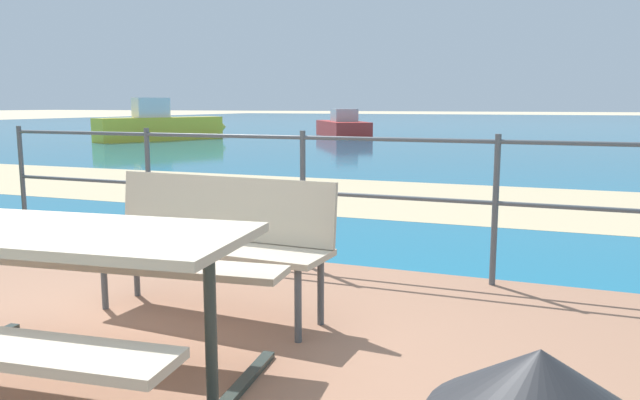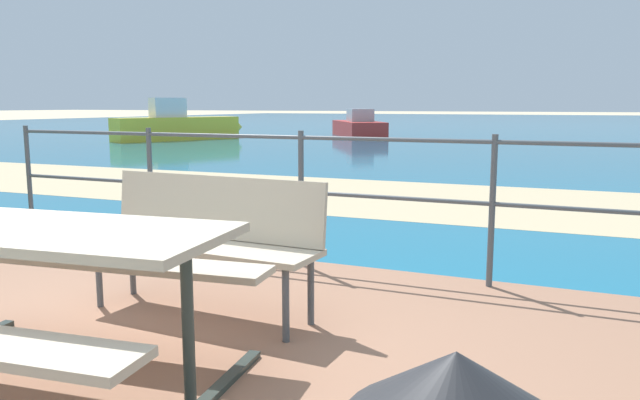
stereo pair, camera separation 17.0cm
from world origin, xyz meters
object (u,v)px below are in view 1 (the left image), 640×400
(park_bench, at_px, (214,232))
(boat_far, at_px, (342,127))
(boat_mid, at_px, (164,127))
(picnic_table, at_px, (42,266))

(park_bench, relative_size, boat_far, 0.32)
(park_bench, bearing_deg, boat_mid, 128.99)
(boat_far, bearing_deg, picnic_table, 164.55)
(park_bench, distance_m, boat_mid, 20.38)
(picnic_table, distance_m, boat_mid, 21.35)
(park_bench, bearing_deg, boat_far, 110.15)
(boat_far, bearing_deg, park_bench, 165.65)
(boat_mid, bearing_deg, park_bench, -120.08)
(picnic_table, relative_size, boat_far, 0.41)
(boat_mid, bearing_deg, boat_far, -21.99)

